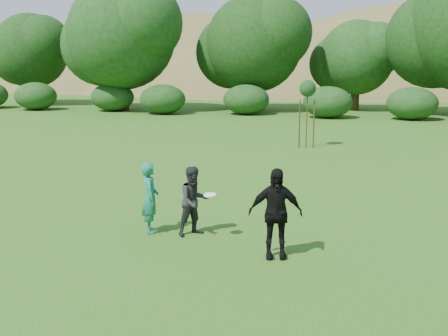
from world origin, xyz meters
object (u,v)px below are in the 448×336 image
(sapling, at_px, (308,90))
(player_black, at_px, (275,213))
(player_grey, at_px, (194,201))
(player_teal, at_px, (150,198))

(sapling, bearing_deg, player_black, -87.45)
(player_black, bearing_deg, sapling, 78.66)
(sapling, bearing_deg, player_grey, -95.97)
(player_teal, relative_size, player_grey, 1.03)
(player_teal, bearing_deg, sapling, -34.68)
(player_grey, distance_m, player_black, 2.15)
(player_teal, height_order, sapling, sapling)
(player_grey, distance_m, sapling, 12.66)
(player_black, bearing_deg, player_teal, 148.17)
(player_teal, xyz_separation_m, player_grey, (1.00, 0.05, -0.02))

